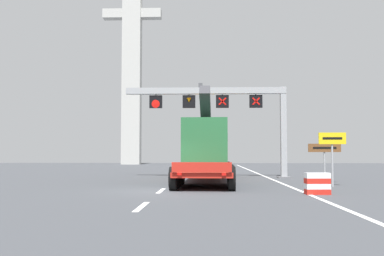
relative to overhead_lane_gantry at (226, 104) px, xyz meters
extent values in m
plane|color=#424449|center=(-3.28, -10.98, -5.17)|extent=(112.00, 112.00, 0.00)
cube|color=silver|center=(-3.42, -16.98, -5.16)|extent=(0.20, 2.60, 0.01)
cube|color=silver|center=(-3.42, -10.99, -5.16)|extent=(0.20, 2.60, 0.01)
cube|color=silver|center=(-3.42, -5.01, -5.16)|extent=(0.20, 2.60, 0.01)
cube|color=silver|center=(-3.42, 0.97, -5.16)|extent=(0.20, 2.60, 0.01)
cube|color=silver|center=(-3.42, 6.95, -5.16)|extent=(0.20, 2.60, 0.01)
cube|color=silver|center=(-3.42, 12.94, -5.16)|extent=(0.20, 2.60, 0.01)
cube|color=silver|center=(-3.42, 18.92, -5.16)|extent=(0.20, 2.60, 0.01)
cube|color=silver|center=(-3.42, 24.90, -5.16)|extent=(0.20, 2.60, 0.01)
cube|color=silver|center=(-3.42, 30.88, -5.16)|extent=(0.20, 2.60, 0.01)
cube|color=silver|center=(-3.42, 36.87, -5.16)|extent=(0.20, 2.60, 0.01)
cube|color=silver|center=(-3.42, 42.85, -5.16)|extent=(0.20, 2.60, 0.01)
cube|color=silver|center=(-3.42, 48.83, -5.16)|extent=(0.20, 2.60, 0.01)
cube|color=silver|center=(2.92, 1.02, -5.16)|extent=(0.20, 63.00, 0.01)
cube|color=#9EA0A5|center=(4.04, 0.00, -1.97)|extent=(0.40, 0.40, 6.39)
cube|color=slate|center=(4.04, 0.00, -5.13)|extent=(0.90, 0.90, 0.08)
cube|color=#9EA0A5|center=(-1.42, 0.00, 0.97)|extent=(11.33, 0.44, 0.44)
cube|color=#4C4C51|center=(-1.79, 0.00, 1.37)|extent=(0.28, 0.40, 0.28)
cube|color=black|center=(2.13, 0.00, 0.20)|extent=(0.90, 0.24, 0.90)
cube|color=#9EA0A5|center=(2.13, 0.00, 0.70)|extent=(0.08, 0.08, 0.16)
cube|color=red|center=(2.13, -0.13, 0.20)|extent=(0.56, 0.02, 0.56)
cube|color=red|center=(2.13, -0.13, 0.20)|extent=(0.56, 0.02, 0.56)
cube|color=black|center=(-0.24, 0.00, 0.20)|extent=(0.90, 0.24, 0.90)
cube|color=#9EA0A5|center=(-0.24, 0.00, 0.70)|extent=(0.08, 0.08, 0.16)
cube|color=red|center=(-0.24, -0.13, 0.20)|extent=(0.56, 0.02, 0.56)
cube|color=red|center=(-0.24, -0.13, 0.20)|extent=(0.56, 0.02, 0.56)
cube|color=black|center=(-2.60, 0.00, 0.20)|extent=(0.90, 0.24, 0.90)
cube|color=#9EA0A5|center=(-2.60, 0.00, 0.70)|extent=(0.08, 0.08, 0.16)
cone|color=orange|center=(-2.60, -0.13, 0.29)|extent=(0.32, 0.32, 0.31)
cube|color=black|center=(-4.97, 0.00, 0.20)|extent=(0.90, 0.24, 0.90)
cube|color=#9EA0A5|center=(-4.97, 0.00, 0.70)|extent=(0.08, 0.08, 0.16)
cone|color=red|center=(-4.97, -0.13, 0.04)|extent=(0.58, 0.02, 0.58)
cube|color=red|center=(-1.39, -6.36, -4.44)|extent=(3.13, 10.48, 0.24)
cube|color=red|center=(-1.56, -11.64, -4.07)|extent=(2.66, 0.16, 0.44)
cylinder|color=black|center=(-2.88, -10.81, -4.62)|extent=(0.35, 1.11, 1.10)
cylinder|color=black|center=(-0.18, -10.90, -4.62)|extent=(0.35, 1.11, 1.10)
cylinder|color=black|center=(-2.85, -9.76, -4.62)|extent=(0.35, 1.11, 1.10)
cylinder|color=black|center=(-0.15, -9.85, -4.62)|extent=(0.35, 1.11, 1.10)
cylinder|color=black|center=(-2.81, -8.71, -4.62)|extent=(0.35, 1.11, 1.10)
cylinder|color=black|center=(-0.12, -8.80, -4.62)|extent=(0.35, 1.11, 1.10)
cylinder|color=black|center=(-2.78, -7.66, -4.62)|extent=(0.35, 1.11, 1.10)
cylinder|color=black|center=(-0.08, -7.75, -4.62)|extent=(0.35, 1.11, 1.10)
cylinder|color=black|center=(-2.75, -6.62, -4.62)|extent=(0.35, 1.11, 1.10)
cylinder|color=black|center=(-0.05, -6.70, -4.62)|extent=(0.35, 1.11, 1.10)
cube|color=orange|center=(-1.16, 0.74, -3.07)|extent=(2.68, 3.28, 3.10)
cube|color=black|center=(-1.16, 0.74, -2.37)|extent=(2.71, 3.30, 0.60)
cylinder|color=black|center=(-2.42, 1.66, -4.62)|extent=(0.37, 1.11, 1.10)
cylinder|color=black|center=(0.15, 1.58, -4.62)|extent=(0.37, 1.11, 1.10)
cylinder|color=black|center=(-2.48, -0.34, -4.62)|extent=(0.37, 1.11, 1.10)
cylinder|color=black|center=(0.09, -0.42, -4.62)|extent=(0.37, 1.11, 1.10)
cube|color=#236638|center=(-1.38, -5.96, -2.97)|extent=(2.56, 5.79, 2.70)
cube|color=#2D2D33|center=(-1.40, -6.82, -1.02)|extent=(0.65, 2.96, 2.29)
cube|color=red|center=(-2.54, -11.64, -4.37)|extent=(0.20, 0.07, 0.12)
cube|color=red|center=(-0.58, -11.71, -4.37)|extent=(0.20, 0.07, 0.12)
cylinder|color=#9EA0A5|center=(5.13, -8.17, -3.77)|extent=(0.10, 0.10, 2.78)
cube|color=yellow|center=(5.13, -8.23, -2.68)|extent=(1.39, 0.06, 0.60)
cube|color=black|center=(5.13, -8.26, -2.68)|extent=(1.00, 0.01, 0.12)
cylinder|color=#9EA0A5|center=(5.42, -5.51, -4.03)|extent=(0.10, 0.10, 2.26)
cube|color=brown|center=(5.42, -5.57, -3.14)|extent=(1.87, 0.06, 0.48)
cube|color=black|center=(5.42, -5.60, -3.14)|extent=(1.34, 0.01, 0.12)
cube|color=red|center=(3.29, -12.48, -5.05)|extent=(1.03, 0.56, 0.23)
cube|color=white|center=(3.29, -12.48, -4.83)|extent=(1.03, 0.56, 0.22)
cube|color=red|center=(3.29, -12.48, -4.60)|extent=(1.03, 0.56, 0.23)
cube|color=white|center=(3.29, -12.48, -4.38)|extent=(1.03, 0.56, 0.23)
cube|color=#B7B7B2|center=(-12.91, 35.80, 13.54)|extent=(2.80, 2.00, 37.42)
cube|color=#B7B7B2|center=(-12.91, 35.80, 18.03)|extent=(9.00, 1.60, 1.40)
camera|label=1|loc=(-1.29, -31.23, -3.44)|focal=41.42mm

